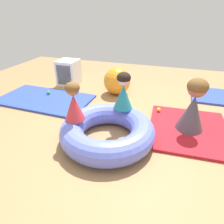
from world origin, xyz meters
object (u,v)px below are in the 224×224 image
at_px(inflatable_cushion, 107,131).
at_px(exercise_ball_large, 117,81).
at_px(play_ball_green, 48,93).
at_px(play_ball_yellow, 159,110).
at_px(storage_cube, 68,73).
at_px(adult_seated, 194,106).
at_px(child_in_red, 74,102).
at_px(child_in_teal, 123,91).

xyz_separation_m(inflatable_cushion, exercise_ball_large, (-0.34, 1.60, 0.12)).
distance_m(play_ball_green, play_ball_yellow, 2.21).
distance_m(play_ball_yellow, storage_cube, 2.29).
relative_size(inflatable_cushion, storage_cube, 2.25).
bearing_deg(adult_seated, play_ball_yellow, -142.85).
xyz_separation_m(play_ball_green, storage_cube, (0.07, 0.73, 0.20)).
xyz_separation_m(inflatable_cushion, play_ball_yellow, (0.58, 0.99, -0.08)).
height_order(exercise_ball_large, storage_cube, storage_cube).
bearing_deg(play_ball_green, child_in_red, -42.82).
distance_m(inflatable_cushion, exercise_ball_large, 1.64).
xyz_separation_m(child_in_red, play_ball_yellow, (0.99, 1.07, -0.49)).
bearing_deg(inflatable_cushion, storage_cube, 131.33).
bearing_deg(inflatable_cushion, play_ball_yellow, 59.55).
relative_size(child_in_red, adult_seated, 0.67).
height_order(inflatable_cushion, exercise_ball_large, exercise_ball_large).
bearing_deg(inflatable_cushion, child_in_teal, 76.47).
relative_size(adult_seated, play_ball_yellow, 11.18).
relative_size(child_in_red, play_ball_yellow, 7.46).
relative_size(play_ball_green, exercise_ball_large, 0.13).
height_order(child_in_teal, play_ball_yellow, child_in_teal).
bearing_deg(exercise_ball_large, play_ball_green, -156.62).
height_order(child_in_teal, child_in_red, child_in_teal).
distance_m(child_in_teal, exercise_ball_large, 1.31).
distance_m(inflatable_cushion, play_ball_green, 1.94).
bearing_deg(child_in_teal, storage_cube, -165.76).
bearing_deg(exercise_ball_large, play_ball_yellow, -33.66).
height_order(child_in_red, play_ball_yellow, child_in_red).
relative_size(play_ball_yellow, exercise_ball_large, 0.12).
bearing_deg(storage_cube, exercise_ball_large, -8.21).
relative_size(child_in_red, storage_cube, 0.91).
bearing_deg(play_ball_green, storage_cube, 84.60).
xyz_separation_m(inflatable_cushion, child_in_teal, (0.10, 0.41, 0.42)).
relative_size(play_ball_green, play_ball_yellow, 1.03).
distance_m(inflatable_cushion, child_in_red, 0.58).
distance_m(exercise_ball_large, storage_cube, 1.23).
height_order(play_ball_green, play_ball_yellow, play_ball_green).
xyz_separation_m(child_in_red, play_ball_green, (-1.22, 1.13, -0.49)).
bearing_deg(child_in_teal, exercise_ball_large, 164.11).
relative_size(adult_seated, play_ball_green, 10.87).
xyz_separation_m(adult_seated, play_ball_green, (-2.69, 0.44, -0.34)).
relative_size(inflatable_cushion, child_in_teal, 2.36).
bearing_deg(storage_cube, child_in_red, -58.30).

